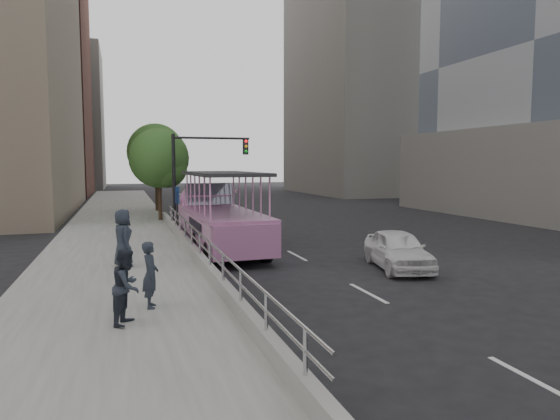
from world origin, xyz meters
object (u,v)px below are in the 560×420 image
object	(u,v)px
pedestrian_mid	(127,286)
street_tree_far	(157,154)
duck_boat	(218,219)
traffic_signal	(196,166)
pedestrian_far	(123,238)
car	(398,249)
parking_sign	(178,206)
pedestrian_near	(150,275)
street_tree_near	(161,160)

from	to	relation	value
pedestrian_mid	street_tree_far	distance (m)	25.94
duck_boat	traffic_signal	bearing A→B (deg)	90.93
pedestrian_far	street_tree_far	world-z (taller)	street_tree_far
car	street_tree_far	xyz separation A→B (m)	(-6.61, 21.29, 3.63)
parking_sign	traffic_signal	xyz separation A→B (m)	(1.29, 2.50, 1.89)
pedestrian_near	street_tree_far	size ratio (longest dim) A/B	0.24
car	street_tree_near	xyz separation A→B (m)	(-6.81, 15.29, 3.14)
traffic_signal	street_tree_near	distance (m)	3.80
pedestrian_far	parking_sign	distance (m)	8.04
pedestrian_far	street_tree_far	bearing A→B (deg)	-19.88
pedestrian_mid	car	bearing A→B (deg)	-40.77
car	pedestrian_near	world-z (taller)	pedestrian_near
pedestrian_mid	parking_sign	size ratio (longest dim) A/B	0.63
traffic_signal	street_tree_near	bearing A→B (deg)	114.98
duck_boat	street_tree_near	xyz separation A→B (m)	(-1.69, 8.98, 2.60)
pedestrian_mid	traffic_signal	world-z (taller)	traffic_signal
parking_sign	pedestrian_far	bearing A→B (deg)	-108.48
traffic_signal	street_tree_far	world-z (taller)	street_tree_far
car	street_tree_far	world-z (taller)	street_tree_far
pedestrian_near	pedestrian_mid	xyz separation A→B (m)	(-0.52, -1.06, 0.02)
pedestrian_near	street_tree_far	bearing A→B (deg)	-0.91
pedestrian_near	street_tree_near	size ratio (longest dim) A/B	0.27
parking_sign	street_tree_far	world-z (taller)	street_tree_far
duck_boat	pedestrian_far	xyz separation A→B (m)	(-3.93, -4.56, 0.01)
pedestrian_near	street_tree_far	world-z (taller)	street_tree_far
car	pedestrian_far	distance (m)	9.24
duck_boat	pedestrian_mid	distance (m)	11.33
duck_boat	car	world-z (taller)	duck_boat
duck_boat	pedestrian_mid	bearing A→B (deg)	-109.92
parking_sign	traffic_signal	bearing A→B (deg)	62.64
pedestrian_mid	traffic_signal	size ratio (longest dim) A/B	0.31
pedestrian_mid	traffic_signal	xyz separation A→B (m)	(3.77, 16.21, 2.40)
car	street_tree_near	size ratio (longest dim) A/B	0.69
parking_sign	street_tree_near	distance (m)	6.33
duck_boat	pedestrian_far	world-z (taller)	duck_boat
street_tree_near	street_tree_far	distance (m)	6.02
pedestrian_far	street_tree_near	xyz separation A→B (m)	(2.24, 13.54, 2.58)
pedestrian_mid	parking_sign	world-z (taller)	parking_sign
duck_boat	car	distance (m)	8.15
car	pedestrian_mid	xyz separation A→B (m)	(-8.99, -4.35, 0.42)
pedestrian_near	pedestrian_mid	distance (m)	1.19
duck_boat	pedestrian_mid	world-z (taller)	duck_boat
pedestrian_mid	street_tree_near	world-z (taller)	street_tree_near
pedestrian_far	traffic_signal	world-z (taller)	traffic_signal
traffic_signal	street_tree_far	size ratio (longest dim) A/B	0.81
traffic_signal	street_tree_near	xyz separation A→B (m)	(-1.60, 3.43, 0.32)
pedestrian_mid	street_tree_near	xyz separation A→B (m)	(2.17, 19.64, 2.72)
parking_sign	street_tree_far	size ratio (longest dim) A/B	0.39
duck_boat	traffic_signal	distance (m)	6.00
parking_sign	street_tree_near	world-z (taller)	street_tree_near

